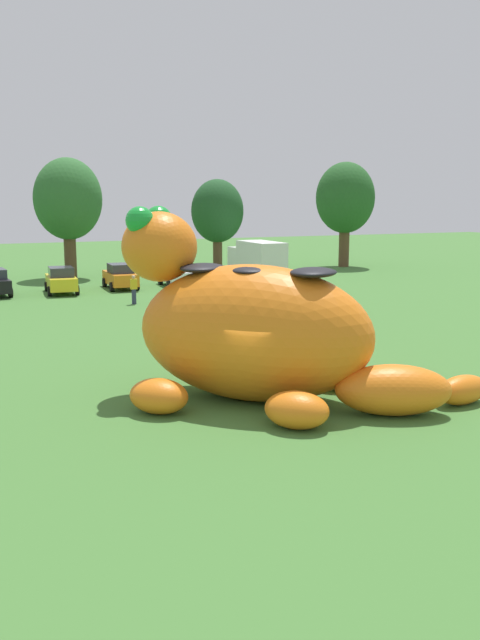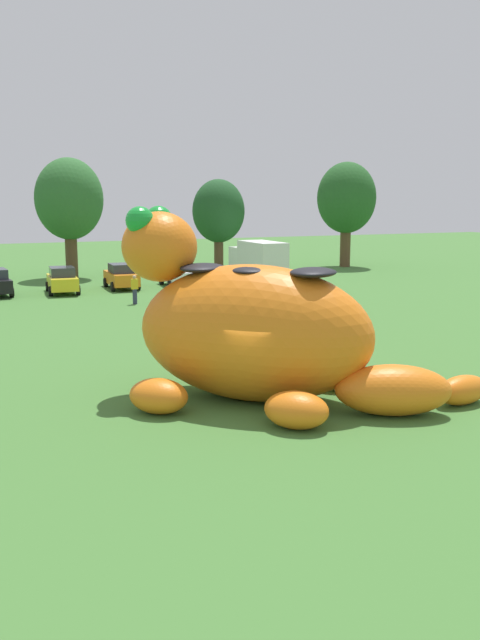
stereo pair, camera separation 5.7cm
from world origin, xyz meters
The scene contains 10 objects.
ground_plane centered at (0.00, 0.00, 0.00)m, with size 160.00×160.00×0.00m, color #427533.
giant_inflatable_creature centered at (0.22, 0.81, 2.16)m, with size 10.73×8.66×5.90m.
car_yellow centered at (-1.24, 27.47, 0.86)m, with size 2.16×4.21×1.72m.
car_orange centered at (2.84, 28.15, 0.86)m, with size 2.04×4.15×1.72m.
car_white centered at (6.75, 27.84, 0.86)m, with size 2.13×4.20×1.72m.
box_truck centered at (13.44, 28.77, 1.60)m, with size 2.38×6.40×2.95m.
tree_mid_left centered at (0.87, 35.89, 5.98)m, with size 5.15×5.15×9.14m.
tree_centre_left centered at (12.83, 35.21, 5.00)m, with size 4.31×4.31×7.65m.
tree_centre centered at (25.06, 35.13, 6.06)m, with size 5.22×5.22×9.27m.
spectator_near_inflatable centered at (1.87, 21.06, 0.85)m, with size 0.38×0.26×1.71m.
Camera 1 is at (-8.43, -17.84, 6.16)m, focal length 38.56 mm.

